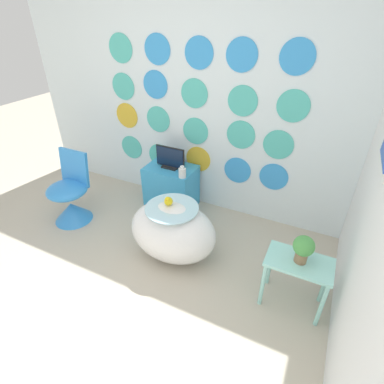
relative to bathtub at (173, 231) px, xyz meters
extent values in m
plane|color=#BCB29E|center=(-0.21, -1.02, -0.29)|extent=(12.00, 12.00, 0.00)
cube|color=white|center=(-0.21, 0.98, 1.01)|extent=(4.31, 0.04, 2.60)
cylinder|color=#4CBFB2|center=(-1.12, 0.95, 0.25)|extent=(0.30, 0.01, 0.30)
cylinder|color=#4CBFB2|center=(-0.71, 0.95, 0.22)|extent=(0.30, 0.01, 0.30)
cylinder|color=gold|center=(-0.19, 0.95, 0.29)|extent=(0.30, 0.01, 0.30)
cylinder|color=#3899E5|center=(0.29, 0.95, 0.25)|extent=(0.30, 0.01, 0.30)
cylinder|color=#3899E5|center=(0.68, 0.95, 0.27)|extent=(0.30, 0.01, 0.30)
cylinder|color=gold|center=(-1.13, 0.95, 0.66)|extent=(0.30, 0.01, 0.30)
cylinder|color=#4CBFB2|center=(-0.70, 0.95, 0.68)|extent=(0.30, 0.01, 0.30)
cylinder|color=#4CBFB2|center=(-0.23, 0.95, 0.62)|extent=(0.30, 0.01, 0.30)
cylinder|color=#4CBFB2|center=(0.29, 0.95, 0.66)|extent=(0.30, 0.01, 0.30)
cylinder|color=#4CBFB2|center=(0.67, 0.95, 0.62)|extent=(0.30, 0.01, 0.30)
cylinder|color=#4CBFB2|center=(-1.14, 0.95, 1.00)|extent=(0.30, 0.01, 0.30)
cylinder|color=#3899E5|center=(-0.71, 0.95, 1.06)|extent=(0.30, 0.01, 0.30)
cylinder|color=#4CBFB2|center=(-0.24, 0.95, 1.02)|extent=(0.30, 0.01, 0.30)
cylinder|color=#4CBFB2|center=(0.27, 0.95, 1.00)|extent=(0.30, 0.01, 0.30)
cylinder|color=#4CBFB2|center=(0.75, 0.95, 1.01)|extent=(0.30, 0.01, 0.30)
cylinder|color=#4CBFB2|center=(-1.11, 0.95, 1.40)|extent=(0.30, 0.01, 0.30)
cylinder|color=#3899E5|center=(-0.66, 0.95, 1.41)|extent=(0.30, 0.01, 0.30)
cylinder|color=#3899E5|center=(-0.19, 0.95, 1.40)|extent=(0.30, 0.01, 0.30)
cylinder|color=#3899E5|center=(0.23, 0.95, 1.41)|extent=(0.30, 0.01, 0.30)
cylinder|color=#3899E5|center=(0.71, 0.95, 1.42)|extent=(0.30, 0.01, 0.30)
ellipsoid|color=white|center=(0.00, 0.00, 0.00)|extent=(0.84, 0.58, 0.57)
cylinder|color=#B2DBEA|center=(0.00, 0.00, 0.26)|extent=(0.48, 0.48, 0.01)
sphere|color=yellow|center=(-0.03, 0.00, 0.32)|extent=(0.08, 0.08, 0.08)
sphere|color=yellow|center=(-0.03, -0.01, 0.35)|extent=(0.05, 0.05, 0.05)
cone|color=orange|center=(-0.03, -0.03, 0.35)|extent=(0.02, 0.02, 0.02)
cone|color=#338CE0|center=(-1.30, 0.00, -0.18)|extent=(0.41, 0.41, 0.21)
ellipsoid|color=#338CE0|center=(-1.30, 0.00, 0.10)|extent=(0.43, 0.43, 0.15)
cube|color=#338CE0|center=(-1.30, 0.16, 0.30)|extent=(0.37, 0.09, 0.39)
cube|color=#389ED6|center=(-0.43, 0.73, -0.03)|extent=(0.56, 0.39, 0.52)
cube|color=white|center=(-0.43, 0.54, 0.06)|extent=(0.48, 0.01, 0.14)
cube|color=black|center=(-0.43, 0.73, 0.24)|extent=(0.18, 0.12, 0.02)
cube|color=black|center=(-0.43, 0.74, 0.36)|extent=(0.35, 0.01, 0.24)
cube|color=#0F1E38|center=(-0.43, 0.73, 0.36)|extent=(0.33, 0.01, 0.22)
cylinder|color=white|center=(-0.20, 0.59, 0.28)|extent=(0.08, 0.08, 0.10)
cylinder|color=white|center=(-0.20, 0.59, 0.35)|extent=(0.04, 0.04, 0.03)
cube|color=#99E0D8|center=(1.13, -0.07, 0.16)|extent=(0.49, 0.29, 0.02)
cylinder|color=#99E0D8|center=(0.91, -0.19, -0.07)|extent=(0.03, 0.03, 0.44)
cylinder|color=#99E0D8|center=(1.34, -0.19, -0.07)|extent=(0.03, 0.03, 0.44)
cylinder|color=#99E0D8|center=(0.91, 0.05, -0.07)|extent=(0.03, 0.03, 0.44)
cylinder|color=#99E0D8|center=(1.34, 0.05, -0.07)|extent=(0.03, 0.03, 0.44)
cylinder|color=#8C6B4C|center=(1.13, -0.07, 0.22)|extent=(0.09, 0.09, 0.08)
sphere|color=#4C9E4C|center=(1.13, -0.07, 0.33)|extent=(0.15, 0.15, 0.15)
camera|label=1|loc=(1.11, -1.87, 1.79)|focal=28.00mm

